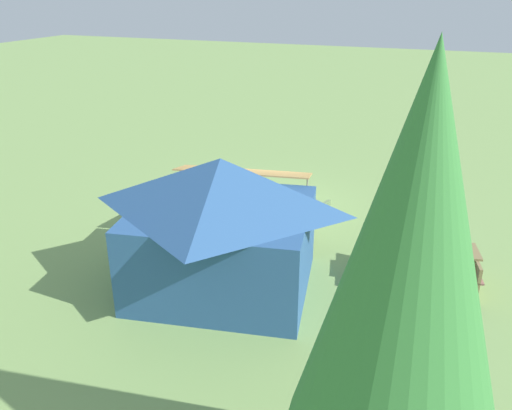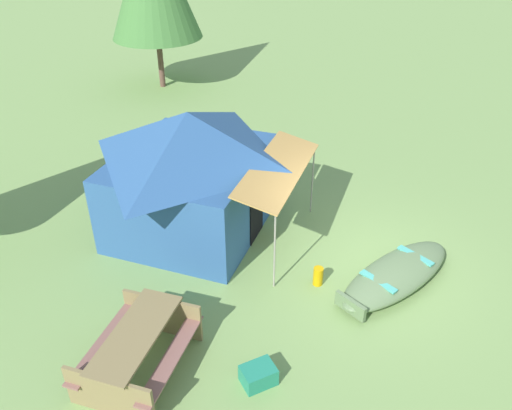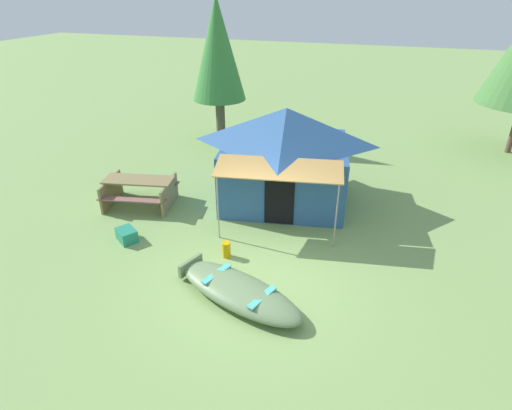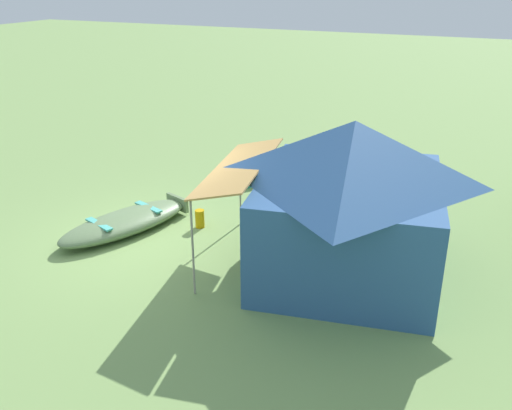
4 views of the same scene
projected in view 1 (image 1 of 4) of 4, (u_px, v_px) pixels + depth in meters
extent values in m
plane|color=#7C9F57|center=(267.00, 213.00, 13.96)|extent=(80.00, 80.00, 0.00)
ellipsoid|color=#627C51|center=(281.00, 197.00, 14.51)|extent=(3.12, 1.94, 0.39)
ellipsoid|color=#222B1C|center=(282.00, 196.00, 14.50)|extent=(2.85, 1.75, 0.14)
cube|color=#49AFA2|center=(265.00, 186.00, 14.81)|extent=(0.39, 0.78, 0.04)
cube|color=#49AFA2|center=(299.00, 197.00, 14.10)|extent=(0.39, 0.78, 0.04)
cube|color=#627C51|center=(322.00, 209.00, 13.70)|extent=(0.29, 0.64, 0.30)
cube|color=#2C568C|center=(223.00, 248.00, 10.27)|extent=(3.79, 3.46, 1.73)
pyramid|color=#2C568C|center=(221.00, 183.00, 9.74)|extent=(4.10, 3.73, 0.97)
cube|color=black|center=(239.00, 223.00, 11.66)|extent=(0.75, 0.16, 1.39)
cube|color=#B88C49|center=(243.00, 172.00, 11.66)|extent=(3.12, 1.43, 0.23)
cylinder|color=gray|center=(191.00, 200.00, 12.64)|extent=(0.04, 0.04, 1.65)
cylinder|color=gray|center=(306.00, 209.00, 12.14)|extent=(0.04, 0.04, 1.65)
cube|color=olive|center=(429.00, 248.00, 10.45)|extent=(2.02, 1.09, 0.04)
cube|color=#865952|center=(423.00, 250.00, 11.10)|extent=(1.92, 0.65, 0.04)
cube|color=#865952|center=(431.00, 277.00, 10.05)|extent=(1.92, 0.65, 0.04)
cube|color=olive|center=(470.00, 269.00, 10.48)|extent=(0.35, 1.39, 0.76)
cube|color=olive|center=(383.00, 262.00, 10.73)|extent=(0.35, 1.39, 0.76)
cube|color=#218266|center=(400.00, 234.00, 12.43)|extent=(0.64, 0.61, 0.31)
cylinder|color=#D39D0A|center=(295.00, 219.00, 13.15)|extent=(0.23, 0.23, 0.38)
cone|color=#387E39|center=(412.00, 260.00, 4.41)|extent=(2.01, 2.01, 3.68)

